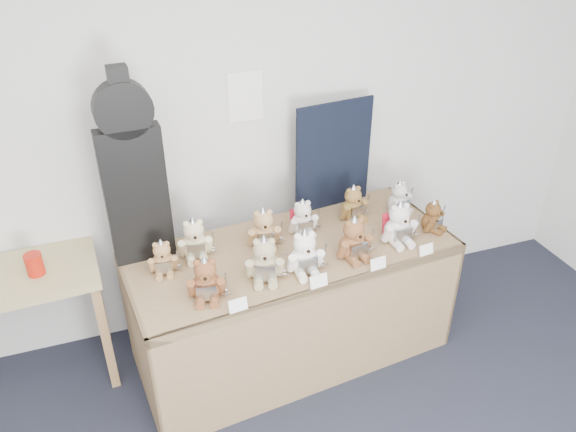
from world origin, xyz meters
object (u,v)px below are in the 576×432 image
object	(u,v)px
teddy_back_end	(399,199)
teddy_back_centre_right	(303,219)
teddy_front_centre	(305,254)
teddy_back_left	(195,240)
guitar_case	(133,172)
teddy_front_far_left	(206,281)
side_table	(13,295)
teddy_front_left	(264,261)
teddy_front_right	(354,240)
teddy_back_right	(353,204)
teddy_back_far_left	(163,259)
teddy_front_far_right	(399,225)
teddy_front_end	(433,217)
display_table	(298,279)
teddy_back_centre_left	(264,230)
red_cup	(35,264)

from	to	relation	value
teddy_back_end	teddy_back_centre_right	bearing A→B (deg)	157.83
teddy_back_centre_right	teddy_back_end	bearing A→B (deg)	1.20
teddy_front_centre	teddy_back_left	size ratio (longest dim) A/B	1.06
guitar_case	teddy_front_far_left	size ratio (longest dim) A/B	4.06
side_table	teddy_front_left	world-z (taller)	teddy_front_left
side_table	teddy_front_right	bearing A→B (deg)	-17.18
teddy_front_centre	teddy_back_right	xyz separation A→B (m)	(0.49, 0.43, -0.01)
teddy_front_centre	teddy_back_far_left	size ratio (longest dim) A/B	1.29
teddy_front_far_right	teddy_front_end	bearing A→B (deg)	8.56
teddy_back_left	teddy_front_end	bearing A→B (deg)	-4.12
teddy_back_right	teddy_back_far_left	distance (m)	1.22
side_table	teddy_front_centre	xyz separation A→B (m)	(1.54, -0.50, 0.25)
display_table	guitar_case	xyz separation A→B (m)	(-0.82, 0.29, 0.70)
display_table	teddy_front_centre	bearing A→B (deg)	-102.81
side_table	teddy_back_right	size ratio (longest dim) A/B	3.87
teddy_front_far_left	side_table	bearing A→B (deg)	163.46
teddy_back_right	teddy_front_centre	bearing A→B (deg)	-150.45
teddy_back_left	teddy_back_centre_left	xyz separation A→B (m)	(0.40, -0.03, 0.00)
teddy_front_centre	teddy_back_centre_right	distance (m)	0.40
teddy_back_right	teddy_back_centre_left	bearing A→B (deg)	178.68
teddy_front_end	teddy_back_centre_left	world-z (taller)	teddy_back_centre_left
red_cup	teddy_back_centre_right	size ratio (longest dim) A/B	0.51
teddy_back_left	teddy_back_centre_right	bearing A→B (deg)	6.77
teddy_back_far_left	red_cup	bearing A→B (deg)	167.68
teddy_front_centre	teddy_back_end	bearing A→B (deg)	29.50
teddy_back_centre_left	teddy_back_right	xyz separation A→B (m)	(0.62, 0.11, -0.01)
teddy_back_centre_right	teddy_back_right	size ratio (longest dim) A/B	0.98
teddy_back_centre_right	teddy_back_far_left	world-z (taller)	teddy_back_centre_right
teddy_front_right	teddy_back_left	bearing A→B (deg)	153.55
red_cup	teddy_front_far_right	world-z (taller)	teddy_front_far_right
red_cup	teddy_back_centre_left	bearing A→B (deg)	-7.30
side_table	teddy_back_centre_left	xyz separation A→B (m)	(1.41, -0.18, 0.24)
side_table	teddy_front_right	size ratio (longest dim) A/B	3.44
teddy_front_right	teddy_back_far_left	world-z (taller)	teddy_front_right
teddy_back_right	teddy_back_far_left	size ratio (longest dim) A/B	1.13
teddy_front_end	teddy_back_far_left	xyz separation A→B (m)	(-1.61, 0.10, 0.00)
side_table	teddy_back_centre_left	distance (m)	1.44
teddy_back_centre_left	teddy_back_far_left	size ratio (longest dim) A/B	1.23
teddy_front_right	teddy_front_end	world-z (taller)	teddy_front_right
display_table	red_cup	size ratio (longest dim) A/B	15.69
red_cup	teddy_back_right	world-z (taller)	teddy_back_right
teddy_back_centre_left	teddy_back_centre_right	world-z (taller)	teddy_back_centre_left
teddy_front_end	teddy_back_centre_right	xyz separation A→B (m)	(-0.76, 0.23, 0.01)
red_cup	teddy_front_far_right	size ratio (longest dim) A/B	0.44
teddy_front_end	red_cup	bearing A→B (deg)	140.51
teddy_front_end	teddy_back_right	size ratio (longest dim) A/B	0.88
teddy_back_end	teddy_front_far_right	bearing A→B (deg)	-144.44
teddy_front_centre	teddy_front_right	bearing A→B (deg)	9.81
teddy_front_right	teddy_back_right	bearing A→B (deg)	58.53
guitar_case	teddy_back_left	bearing A→B (deg)	-24.15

